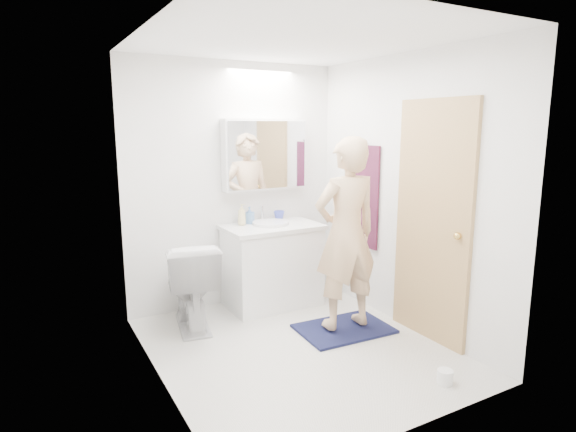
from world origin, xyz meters
TOP-DOWN VIEW (x-y plane):
  - floor at (0.00, 0.00)m, footprint 2.50×2.50m
  - ceiling at (0.00, 0.00)m, footprint 2.50×2.50m
  - wall_back at (0.00, 1.25)m, footprint 2.50×0.00m
  - wall_front at (0.00, -1.25)m, footprint 2.50×0.00m
  - wall_left at (-1.10, 0.00)m, footprint 0.00×2.50m
  - wall_right at (1.10, 0.00)m, footprint 0.00×2.50m
  - vanity_cabinet at (0.27, 0.96)m, footprint 0.90×0.55m
  - countertop at (0.27, 0.96)m, footprint 0.95×0.58m
  - sink_basin at (0.27, 0.99)m, footprint 0.36×0.36m
  - faucet at (0.27, 1.19)m, footprint 0.02×0.02m
  - medicine_cabinet at (0.30, 1.18)m, footprint 0.88×0.14m
  - mirror_panel at (0.30, 1.10)m, footprint 0.84×0.01m
  - toilet at (-0.61, 0.85)m, footprint 0.58×0.85m
  - bath_rug at (0.53, 0.09)m, footprint 0.83×0.59m
  - person at (0.53, 0.09)m, footprint 0.62×0.43m
  - door at (1.08, -0.35)m, footprint 0.04×0.80m
  - door_knob at (1.04, -0.65)m, footprint 0.06×0.06m
  - towel at (1.08, 0.55)m, footprint 0.02×0.42m
  - towel_hook at (1.07, 0.55)m, footprint 0.07×0.02m
  - soap_bottle_a at (0.01, 1.11)m, footprint 0.11×0.11m
  - soap_bottle_b at (0.11, 1.15)m, footprint 0.11×0.11m
  - toothbrush_cup at (0.44, 1.12)m, footprint 0.14×0.14m
  - toilet_paper_roll at (0.62, -0.98)m, footprint 0.11×0.11m

SIDE VIEW (x-z plane):
  - floor at x=0.00m, z-range 0.00..0.00m
  - bath_rug at x=0.53m, z-range 0.00..0.02m
  - toilet_paper_roll at x=0.62m, z-range 0.00..0.10m
  - vanity_cabinet at x=0.27m, z-range 0.00..0.78m
  - toilet at x=-0.61m, z-range 0.00..0.80m
  - countertop at x=0.27m, z-range 0.78..0.82m
  - sink_basin at x=0.27m, z-range 0.82..0.85m
  - toothbrush_cup at x=0.44m, z-range 0.82..0.92m
  - person at x=0.53m, z-range 0.05..1.70m
  - faucet at x=0.27m, z-range 0.82..0.98m
  - soap_bottle_b at x=0.11m, z-range 0.82..0.99m
  - soap_bottle_a at x=0.01m, z-range 0.82..1.03m
  - door_knob at x=1.04m, z-range 0.92..0.98m
  - door at x=1.08m, z-range 0.00..2.00m
  - towel at x=1.08m, z-range 0.60..1.60m
  - wall_back at x=0.00m, z-range -0.05..2.45m
  - wall_front at x=0.00m, z-range -0.05..2.45m
  - wall_left at x=-1.10m, z-range -0.05..2.45m
  - wall_right at x=1.10m, z-range -0.05..2.45m
  - medicine_cabinet at x=0.30m, z-range 1.15..1.85m
  - mirror_panel at x=0.30m, z-range 1.17..1.83m
  - towel_hook at x=1.07m, z-range 1.61..1.63m
  - ceiling at x=0.00m, z-range 2.40..2.40m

